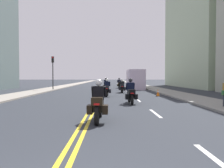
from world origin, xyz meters
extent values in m
plane|color=#2A2E35|center=(0.00, 48.00, 0.00)|extent=(264.00, 264.00, 0.00)
cube|color=gray|center=(-7.53, 48.00, 0.06)|extent=(2.78, 144.00, 0.12)
cube|color=gray|center=(7.53, 48.00, 0.06)|extent=(2.78, 144.00, 0.12)
cube|color=yellow|center=(-0.12, 48.00, 0.00)|extent=(0.12, 132.00, 0.01)
cube|color=yellow|center=(0.12, 48.00, 0.00)|extent=(0.12, 132.00, 0.01)
cube|color=silver|center=(3.07, 2.00, 0.00)|extent=(0.14, 2.40, 0.01)
cube|color=silver|center=(3.07, 8.00, 0.00)|extent=(0.14, 2.40, 0.01)
cube|color=silver|center=(3.07, 14.00, 0.00)|extent=(0.14, 2.40, 0.01)
cube|color=silver|center=(3.07, 20.00, 0.00)|extent=(0.14, 2.40, 0.01)
cube|color=silver|center=(3.07, 26.00, 0.00)|extent=(0.14, 2.40, 0.01)
cube|color=silver|center=(3.07, 32.00, 0.00)|extent=(0.14, 2.40, 0.01)
cube|color=silver|center=(3.07, 38.00, 0.00)|extent=(0.14, 2.40, 0.01)
cube|color=silver|center=(3.07, 44.00, 0.00)|extent=(0.14, 2.40, 0.01)
cube|color=silver|center=(3.07, 50.00, 0.00)|extent=(0.14, 2.40, 0.01)
cube|color=silver|center=(3.07, 56.00, 0.00)|extent=(0.14, 2.40, 0.01)
cube|color=#AEC49F|center=(16.62, 36.15, 10.35)|extent=(6.17, 21.46, 20.70)
cube|color=#2D3847|center=(19.72, 36.15, 5.17)|extent=(0.04, 18.03, 0.90)
cube|color=#2D3847|center=(19.72, 36.15, 10.87)|extent=(0.04, 18.03, 0.90)
cylinder|color=black|center=(0.51, 7.07, 0.34)|extent=(0.16, 0.68, 0.67)
cylinder|color=black|center=(0.46, 5.47, 0.34)|extent=(0.16, 0.68, 0.67)
cube|color=silver|center=(0.51, 7.07, 0.69)|extent=(0.15, 0.32, 0.04)
cube|color=black|center=(0.49, 6.27, 0.62)|extent=(0.36, 1.23, 0.40)
cube|color=black|center=(0.46, 5.55, 0.84)|extent=(0.41, 0.37, 0.28)
cube|color=red|center=(0.46, 5.36, 0.76)|extent=(0.20, 0.04, 0.06)
cube|color=black|center=(0.19, 5.80, 0.52)|extent=(0.21, 0.45, 0.32)
cube|color=black|center=(0.75, 5.78, 0.52)|extent=(0.21, 0.45, 0.32)
cube|color=#B2C1CC|center=(0.50, 6.78, 1.00)|extent=(0.36, 0.13, 0.36)
cube|color=black|center=(0.49, 6.22, 1.09)|extent=(0.41, 0.27, 0.54)
cylinder|color=black|center=(0.25, 6.38, 1.14)|extent=(0.11, 0.28, 0.45)
cylinder|color=black|center=(0.73, 6.36, 1.14)|extent=(0.11, 0.28, 0.45)
sphere|color=white|center=(0.49, 6.25, 1.49)|extent=(0.26, 0.26, 0.26)
cylinder|color=black|center=(2.26, 12.67, 0.31)|extent=(0.14, 0.62, 0.62)
cylinder|color=black|center=(2.30, 11.10, 0.31)|extent=(0.14, 0.62, 0.62)
cube|color=silver|center=(2.26, 12.67, 0.64)|extent=(0.15, 0.32, 0.04)
cube|color=black|center=(2.28, 11.88, 0.59)|extent=(0.35, 1.20, 0.40)
cube|color=black|center=(2.30, 11.18, 0.81)|extent=(0.41, 0.37, 0.28)
cube|color=red|center=(2.30, 10.99, 0.73)|extent=(0.20, 0.03, 0.06)
cube|color=black|center=(2.01, 11.41, 0.49)|extent=(0.21, 0.44, 0.32)
cube|color=black|center=(2.57, 11.42, 0.49)|extent=(0.21, 0.44, 0.32)
cube|color=#B2C1CC|center=(2.27, 12.38, 0.97)|extent=(0.36, 0.13, 0.36)
cube|color=black|center=(2.28, 11.83, 1.08)|extent=(0.41, 0.27, 0.58)
cylinder|color=black|center=(2.04, 11.98, 1.13)|extent=(0.11, 0.28, 0.45)
cylinder|color=black|center=(2.52, 11.99, 1.13)|extent=(0.11, 0.28, 0.45)
sphere|color=black|center=(2.28, 11.86, 1.51)|extent=(0.26, 0.26, 0.26)
cylinder|color=black|center=(0.76, 18.12, 0.32)|extent=(0.16, 0.65, 0.65)
cylinder|color=black|center=(0.68, 16.60, 0.32)|extent=(0.16, 0.65, 0.65)
cube|color=silver|center=(0.76, 18.12, 0.67)|extent=(0.16, 0.33, 0.04)
cube|color=black|center=(0.72, 17.36, 0.60)|extent=(0.39, 1.17, 0.40)
cube|color=black|center=(0.68, 16.67, 0.82)|extent=(0.42, 0.38, 0.28)
cube|color=red|center=(0.67, 16.48, 0.74)|extent=(0.20, 0.04, 0.06)
cube|color=black|center=(0.41, 16.92, 0.50)|extent=(0.22, 0.45, 0.32)
cube|color=black|center=(0.97, 16.89, 0.50)|extent=(0.22, 0.45, 0.32)
cube|color=#B2C1CC|center=(0.75, 17.84, 0.98)|extent=(0.37, 0.14, 0.36)
cube|color=black|center=(0.72, 17.31, 1.06)|extent=(0.41, 0.28, 0.52)
cylinder|color=black|center=(0.49, 17.47, 1.11)|extent=(0.12, 0.29, 0.45)
cylinder|color=black|center=(0.96, 17.44, 1.11)|extent=(0.12, 0.29, 0.45)
sphere|color=white|center=(0.72, 17.34, 1.46)|extent=(0.26, 0.26, 0.26)
cylinder|color=black|center=(2.33, 22.86, 0.30)|extent=(0.13, 0.60, 0.60)
cylinder|color=black|center=(2.35, 21.40, 0.30)|extent=(0.13, 0.60, 0.60)
cube|color=silver|center=(2.33, 22.86, 0.62)|extent=(0.14, 0.32, 0.04)
cube|color=black|center=(2.34, 22.13, 0.58)|extent=(0.34, 1.11, 0.40)
cube|color=black|center=(2.34, 21.48, 0.80)|extent=(0.40, 0.37, 0.28)
cube|color=red|center=(2.35, 21.29, 0.72)|extent=(0.20, 0.03, 0.06)
cube|color=black|center=(2.06, 21.69, 0.48)|extent=(0.21, 0.44, 0.32)
cube|color=black|center=(2.62, 21.70, 0.48)|extent=(0.21, 0.44, 0.32)
cube|color=#B2C1CC|center=(2.33, 22.60, 0.96)|extent=(0.36, 0.13, 0.36)
cube|color=black|center=(2.34, 22.08, 1.03)|extent=(0.40, 0.27, 0.50)
cylinder|color=black|center=(2.09, 22.23, 1.08)|extent=(0.10, 0.28, 0.45)
cylinder|color=black|center=(2.57, 22.24, 1.08)|extent=(0.10, 0.28, 0.45)
sphere|color=white|center=(2.34, 22.11, 1.43)|extent=(0.26, 0.26, 0.26)
cylinder|color=black|center=(0.51, 28.30, 0.32)|extent=(0.14, 0.64, 0.64)
cylinder|color=black|center=(0.46, 26.71, 0.32)|extent=(0.14, 0.64, 0.64)
cube|color=silver|center=(0.51, 28.30, 0.66)|extent=(0.15, 0.32, 0.04)
cube|color=black|center=(0.48, 27.50, 0.60)|extent=(0.36, 1.21, 0.40)
cube|color=black|center=(0.46, 26.79, 0.82)|extent=(0.41, 0.37, 0.28)
cube|color=red|center=(0.45, 26.60, 0.74)|extent=(0.20, 0.04, 0.06)
cube|color=black|center=(0.19, 27.04, 0.50)|extent=(0.21, 0.45, 0.32)
cube|color=black|center=(0.75, 27.02, 0.50)|extent=(0.21, 0.45, 0.32)
cube|color=#B2C1CC|center=(0.50, 28.01, 0.98)|extent=(0.36, 0.13, 0.36)
cube|color=black|center=(0.48, 27.45, 1.09)|extent=(0.41, 0.27, 0.59)
cylinder|color=black|center=(0.25, 27.61, 1.14)|extent=(0.11, 0.28, 0.45)
cylinder|color=black|center=(0.73, 27.60, 1.14)|extent=(0.11, 0.28, 0.45)
sphere|color=black|center=(0.48, 27.48, 1.53)|extent=(0.26, 0.26, 0.26)
cylinder|color=black|center=(2.47, 33.09, 0.33)|extent=(0.15, 0.67, 0.66)
cylinder|color=black|center=(2.55, 31.55, 0.33)|extent=(0.15, 0.67, 0.66)
cube|color=silver|center=(2.47, 33.09, 0.68)|extent=(0.16, 0.33, 0.04)
cube|color=black|center=(2.51, 32.32, 0.61)|extent=(0.38, 1.19, 0.40)
cube|color=black|center=(2.55, 31.63, 0.83)|extent=(0.42, 0.38, 0.28)
cube|color=red|center=(2.56, 31.44, 0.75)|extent=(0.20, 0.04, 0.06)
cube|color=black|center=(2.26, 31.85, 0.51)|extent=(0.22, 0.45, 0.32)
cube|color=black|center=(2.82, 31.88, 0.51)|extent=(0.22, 0.45, 0.32)
cube|color=#B2C1CC|center=(2.49, 32.82, 0.99)|extent=(0.37, 0.14, 0.36)
cube|color=black|center=(2.52, 32.27, 1.09)|extent=(0.41, 0.28, 0.55)
cylinder|color=black|center=(2.27, 32.41, 1.14)|extent=(0.11, 0.29, 0.45)
cylinder|color=black|center=(2.75, 32.44, 1.14)|extent=(0.11, 0.29, 0.45)
sphere|color=black|center=(2.51, 32.30, 1.50)|extent=(0.26, 0.26, 0.26)
cube|color=black|center=(5.30, 17.37, 0.01)|extent=(0.37, 0.37, 0.03)
cone|color=orange|center=(5.30, 17.37, 0.34)|extent=(0.29, 0.29, 0.62)
cylinder|color=white|center=(5.30, 17.37, 0.41)|extent=(0.20, 0.20, 0.08)
cylinder|color=black|center=(-6.54, 26.85, 1.86)|extent=(0.12, 0.12, 3.72)
cube|color=black|center=(-6.54, 26.85, 4.07)|extent=(0.28, 0.28, 0.80)
sphere|color=red|center=(-6.54, 26.70, 4.35)|extent=(0.18, 0.18, 0.18)
cube|color=#367B40|center=(7.03, 9.40, 0.87)|extent=(0.18, 0.15, 0.24)
cube|color=silver|center=(4.74, 32.45, 1.10)|extent=(2.00, 1.80, 2.20)
cube|color=silver|center=(4.74, 29.45, 1.40)|extent=(2.20, 5.20, 2.80)
cylinder|color=black|center=(4.74, 32.05, 0.45)|extent=(2.00, 0.90, 0.90)
cylinder|color=black|center=(4.74, 27.85, 0.45)|extent=(2.00, 0.90, 0.90)
camera|label=1|loc=(0.88, -2.19, 1.68)|focal=35.04mm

